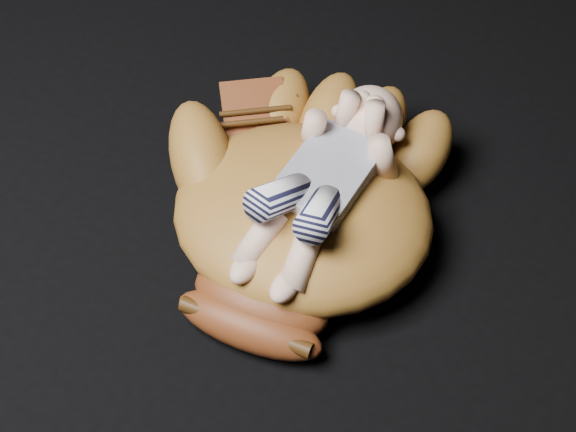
{
  "coord_description": "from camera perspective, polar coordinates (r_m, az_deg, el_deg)",
  "views": [
    {
      "loc": [
        0.11,
        -0.67,
        0.92
      ],
      "look_at": [
        -0.13,
        -0.01,
        0.08
      ],
      "focal_mm": 55.0,
      "sensor_mm": 36.0,
      "label": 1
    }
  ],
  "objects": [
    {
      "name": "baseball_glove",
      "position": [
        1.12,
        0.97,
        0.72
      ],
      "size": [
        0.44,
        0.5,
        0.15
      ],
      "primitive_type": null,
      "rotation": [
        0.0,
        0.0,
        -0.06
      ],
      "color": "brown",
      "rests_on": "ground"
    },
    {
      "name": "newborn_baby",
      "position": [
        1.08,
        2.0,
        2.09
      ],
      "size": [
        0.21,
        0.36,
        0.14
      ],
      "primitive_type": null,
      "rotation": [
        0.0,
        0.0,
        -0.16
      ],
      "color": "#DAA88D",
      "rests_on": "baseball_glove"
    }
  ]
}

